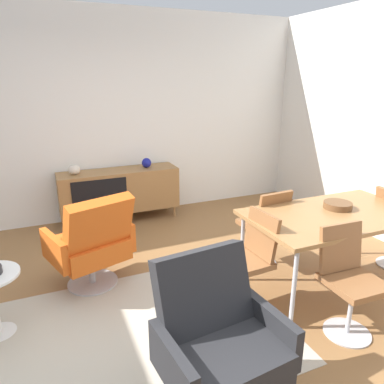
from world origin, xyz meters
name	(u,v)px	position (x,y,z in m)	size (l,w,h in m)	color
ground_plane	(142,323)	(0.00, 0.00, 0.00)	(8.32, 8.32, 0.00)	olive
wall_back	(85,118)	(0.00, 2.60, 1.40)	(6.80, 0.12, 2.80)	white
sideboard	(119,190)	(0.34, 2.30, 0.44)	(1.60, 0.45, 0.72)	olive
vase_cobalt	(74,170)	(-0.23, 2.30, 0.78)	(0.15, 0.15, 0.13)	beige
vase_sculptural_dark	(146,163)	(0.74, 2.30, 0.79)	(0.13, 0.13, 0.13)	navy
dining_table	(334,217)	(1.80, -0.13, 0.70)	(1.60, 0.90, 0.74)	olive
wooden_bowl_on_table	(338,205)	(1.92, -0.04, 0.77)	(0.26, 0.26, 0.06)	brown
dining_chair_front_left	(349,277)	(1.45, -0.69, 0.47)	(0.42, 0.44, 0.86)	brown
dining_chair_back_left	(265,224)	(1.46, 0.43, 0.47)	(0.43, 0.45, 0.86)	brown
dining_chair_near_window	(249,258)	(0.91, -0.13, 0.47)	(0.45, 0.42, 0.86)	brown
lounge_chair_red	(92,242)	(-0.26, 0.71, 0.47)	(0.84, 0.81, 0.95)	#D85919
armchair_black_shell	(218,338)	(0.23, -0.90, 0.47)	(0.77, 0.71, 0.95)	#262628
area_rug	(143,330)	(-0.02, -0.10, 0.00)	(2.20, 1.70, 0.01)	#B7AD99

